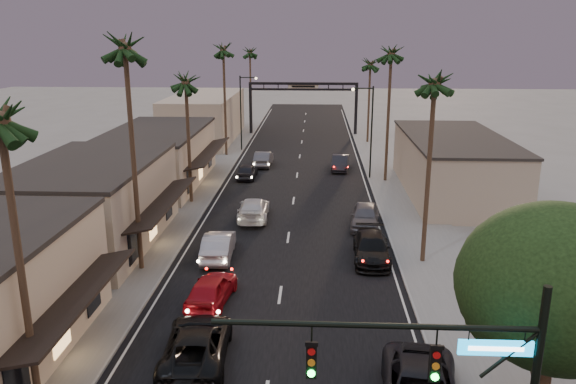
# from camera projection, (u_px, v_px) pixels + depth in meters

# --- Properties ---
(ground) EXTENTS (200.00, 200.00, 0.00)m
(ground) POSITION_uv_depth(u_px,v_px,m) (295.00, 191.00, 50.88)
(ground) COLOR slate
(ground) RESTS_ON ground
(road) EXTENTS (14.00, 120.00, 0.02)m
(road) POSITION_uv_depth(u_px,v_px,m) (297.00, 178.00, 55.68)
(road) COLOR black
(road) RESTS_ON ground
(sidewalk_left) EXTENTS (5.00, 92.00, 0.12)m
(sidewalk_left) POSITION_uv_depth(u_px,v_px,m) (214.00, 161.00, 62.85)
(sidewalk_left) COLOR slate
(sidewalk_left) RESTS_ON ground
(sidewalk_right) EXTENTS (5.00, 92.00, 0.12)m
(sidewalk_right) POSITION_uv_depth(u_px,v_px,m) (385.00, 163.00, 61.94)
(sidewalk_right) COLOR slate
(sidewalk_right) RESTS_ON ground
(storefront_mid) EXTENTS (8.00, 14.00, 5.50)m
(storefront_mid) POSITION_uv_depth(u_px,v_px,m) (92.00, 206.00, 37.30)
(storefront_mid) COLOR #A29881
(storefront_mid) RESTS_ON ground
(storefront_far) EXTENTS (8.00, 16.00, 5.00)m
(storefront_far) POSITION_uv_depth(u_px,v_px,m) (158.00, 158.00, 52.75)
(storefront_far) COLOR #C6B297
(storefront_far) RESTS_ON ground
(storefront_dist) EXTENTS (8.00, 20.00, 6.00)m
(storefront_dist) POSITION_uv_depth(u_px,v_px,m) (205.00, 118.00, 74.71)
(storefront_dist) COLOR #A29881
(storefront_dist) RESTS_ON ground
(building_right) EXTENTS (8.00, 18.00, 5.00)m
(building_right) POSITION_uv_depth(u_px,v_px,m) (453.00, 166.00, 49.52)
(building_right) COLOR #A29881
(building_right) RESTS_ON ground
(traffic_signal) EXTENTS (8.51, 0.22, 7.80)m
(traffic_signal) POSITION_uv_depth(u_px,v_px,m) (460.00, 380.00, 14.62)
(traffic_signal) COLOR black
(traffic_signal) RESTS_ON ground
(corner_tree) EXTENTS (6.20, 6.20, 8.80)m
(corner_tree) POSITION_uv_depth(u_px,v_px,m) (558.00, 293.00, 17.51)
(corner_tree) COLOR #38281C
(corner_tree) RESTS_ON ground
(arch) EXTENTS (15.20, 0.40, 7.27)m
(arch) POSITION_uv_depth(u_px,v_px,m) (303.00, 95.00, 78.20)
(arch) COLOR black
(arch) RESTS_ON ground
(streetlight_right) EXTENTS (2.13, 0.30, 9.00)m
(streetlight_right) POSITION_uv_depth(u_px,v_px,m) (369.00, 125.00, 53.90)
(streetlight_right) COLOR black
(streetlight_right) RESTS_ON ground
(streetlight_left) EXTENTS (2.13, 0.30, 9.00)m
(streetlight_left) POSITION_uv_depth(u_px,v_px,m) (243.00, 107.00, 67.06)
(streetlight_left) COLOR black
(streetlight_left) RESTS_ON ground
(palm_lb) EXTENTS (3.20, 3.20, 15.20)m
(palm_lb) POSITION_uv_depth(u_px,v_px,m) (124.00, 41.00, 30.35)
(palm_lb) COLOR #38281C
(palm_lb) RESTS_ON ground
(palm_lc) EXTENTS (3.20, 3.20, 12.20)m
(palm_lc) POSITION_uv_depth(u_px,v_px,m) (185.00, 77.00, 44.60)
(palm_lc) COLOR #38281C
(palm_lc) RESTS_ON ground
(palm_ld) EXTENTS (3.20, 3.20, 14.20)m
(palm_ld) POSITION_uv_depth(u_px,v_px,m) (223.00, 46.00, 62.33)
(palm_ld) COLOR #38281C
(palm_ld) RESTS_ON ground
(palm_ra) EXTENTS (3.20, 3.20, 13.20)m
(palm_ra) POSITION_uv_depth(u_px,v_px,m) (435.00, 76.00, 31.97)
(palm_ra) COLOR #38281C
(palm_ra) RESTS_ON ground
(palm_rb) EXTENTS (3.20, 3.20, 14.20)m
(palm_rb) POSITION_uv_depth(u_px,v_px,m) (391.00, 49.00, 50.93)
(palm_rb) COLOR #38281C
(palm_rb) RESTS_ON ground
(palm_rc) EXTENTS (3.20, 3.20, 12.20)m
(palm_rc) POSITION_uv_depth(u_px,v_px,m) (371.00, 61.00, 70.68)
(palm_rc) COLOR #38281C
(palm_rc) RESTS_ON ground
(palm_far) EXTENTS (3.20, 3.20, 13.20)m
(palm_far) POSITION_uv_depth(u_px,v_px,m) (250.00, 50.00, 84.68)
(palm_far) COLOR #38281C
(palm_far) RESTS_ON ground
(oncoming_red) EXTENTS (2.45, 4.85, 1.59)m
(oncoming_red) POSITION_uv_depth(u_px,v_px,m) (211.00, 289.00, 29.62)
(oncoming_red) COLOR #9D0B13
(oncoming_red) RESTS_ON ground
(oncoming_pickup) EXTENTS (3.03, 6.01, 1.63)m
(oncoming_pickup) POSITION_uv_depth(u_px,v_px,m) (197.00, 344.00, 24.31)
(oncoming_pickup) COLOR black
(oncoming_pickup) RESTS_ON ground
(oncoming_silver) EXTENTS (1.96, 5.09, 1.65)m
(oncoming_silver) POSITION_uv_depth(u_px,v_px,m) (219.00, 245.00, 35.63)
(oncoming_silver) COLOR #9E9DA2
(oncoming_silver) RESTS_ON ground
(oncoming_white) EXTENTS (2.42, 5.59, 1.60)m
(oncoming_white) POSITION_uv_depth(u_px,v_px,m) (254.00, 209.00, 43.14)
(oncoming_white) COLOR silver
(oncoming_white) RESTS_ON ground
(oncoming_dgrey) EXTENTS (1.82, 4.40, 1.49)m
(oncoming_dgrey) POSITION_uv_depth(u_px,v_px,m) (247.00, 171.00, 55.21)
(oncoming_dgrey) COLOR black
(oncoming_dgrey) RESTS_ON ground
(oncoming_grey_far) EXTENTS (1.81, 4.88, 1.59)m
(oncoming_grey_far) POSITION_uv_depth(u_px,v_px,m) (263.00, 159.00, 60.43)
(oncoming_grey_far) COLOR #4C4B50
(oncoming_grey_far) RESTS_ON ground
(curbside_black) EXTENTS (2.43, 5.55, 1.59)m
(curbside_black) POSITION_uv_depth(u_px,v_px,m) (371.00, 248.00, 35.26)
(curbside_black) COLOR black
(curbside_black) RESTS_ON ground
(curbside_grey) EXTENTS (2.55, 5.17, 1.70)m
(curbside_grey) POSITION_uv_depth(u_px,v_px,m) (365.00, 216.00, 41.24)
(curbside_grey) COLOR #4C4B50
(curbside_grey) RESTS_ON ground
(curbside_far) EXTENTS (2.04, 4.76, 1.52)m
(curbside_far) POSITION_uv_depth(u_px,v_px,m) (340.00, 163.00, 58.60)
(curbside_far) COLOR black
(curbside_far) RESTS_ON ground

